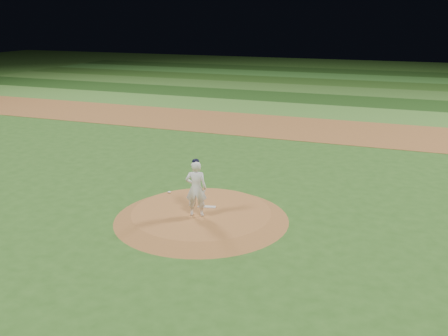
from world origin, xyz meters
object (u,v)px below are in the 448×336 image
(rosin_bag, at_px, (169,192))
(pitching_rubber, at_px, (207,207))
(pitcher_on_mound, at_px, (196,188))
(pitchers_mound, at_px, (202,215))

(rosin_bag, bearing_deg, pitching_rubber, -23.94)
(rosin_bag, height_order, pitcher_on_mound, pitcher_on_mound)
(pitchers_mound, height_order, pitcher_on_mound, pitcher_on_mound)
(pitching_rubber, bearing_deg, pitchers_mound, -105.16)
(pitchers_mound, distance_m, pitching_rubber, 0.41)
(rosin_bag, xyz_separation_m, pitcher_on_mound, (1.71, -1.52, 0.86))
(rosin_bag, bearing_deg, pitchers_mound, -33.97)
(pitchers_mound, bearing_deg, rosin_bag, 146.03)
(pitcher_on_mound, bearing_deg, pitching_rubber, 87.94)
(pitching_rubber, relative_size, pitcher_on_mound, 0.32)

